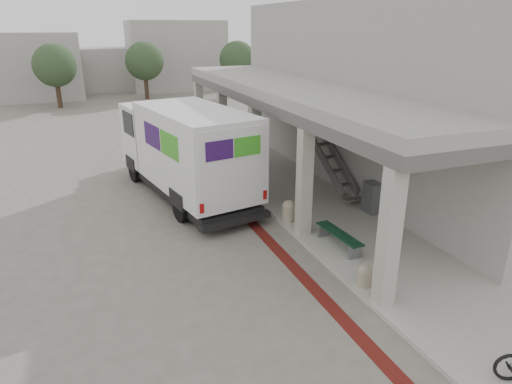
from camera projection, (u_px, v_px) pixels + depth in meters
name	position (u px, v px, depth m)	size (l,w,h in m)	color
ground	(243.00, 254.00, 12.79)	(120.00, 120.00, 0.00)	#635E55
bike_lane_stripe	(251.00, 222.00, 14.88)	(0.35, 40.00, 0.01)	#541510
sidewalk	(364.00, 230.00, 14.14)	(4.40, 28.00, 0.12)	gray
transit_building	(367.00, 97.00, 17.90)	(7.60, 17.00, 7.00)	gray
distant_backdrop	(82.00, 64.00, 42.24)	(28.00, 10.00, 6.50)	#999591
tree_left	(55.00, 66.00, 34.45)	(3.20, 3.20, 4.80)	#38281C
tree_mid	(144.00, 61.00, 38.60)	(3.20, 3.20, 4.80)	#38281C
tree_right	(237.00, 60.00, 40.48)	(3.20, 3.20, 4.80)	#38281C
fedex_truck	(184.00, 149.00, 16.60)	(3.77, 8.27, 3.40)	black
bench	(339.00, 237.00, 12.87)	(0.51, 1.85, 0.43)	slate
bollard_near	(364.00, 275.00, 10.97)	(0.37, 0.37, 0.55)	gray
bollard_far	(289.00, 210.00, 14.65)	(0.45, 0.45, 0.68)	gray
utility_cabinet	(373.00, 197.00, 15.24)	(0.46, 0.62, 1.03)	slate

